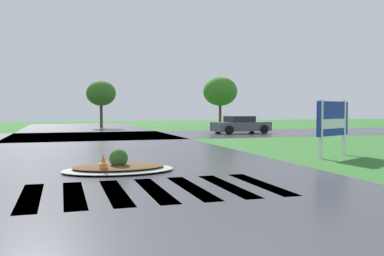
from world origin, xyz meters
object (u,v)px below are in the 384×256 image
Objects in this scene: car_dark_suv at (241,125)px; median_island at (119,167)px; estate_billboard at (333,121)px; traffic_cone at (103,165)px.

median_island is at bearing -130.58° from car_dark_suv.
traffic_cone is at bearing -16.11° from estate_billboard.
car_dark_suv is (2.99, 15.73, -0.78)m from estate_billboard.
estate_billboard is 0.66× the size of median_island.
estate_billboard is 9.30m from traffic_cone.
car_dark_suv is 21.39m from traffic_cone.
median_island is 0.72× the size of car_dark_suv.
traffic_cone is (-9.02, -1.96, -1.12)m from estate_billboard.
median_island is 0.72m from traffic_cone.
estate_billboard is at bearing 12.28° from traffic_cone.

